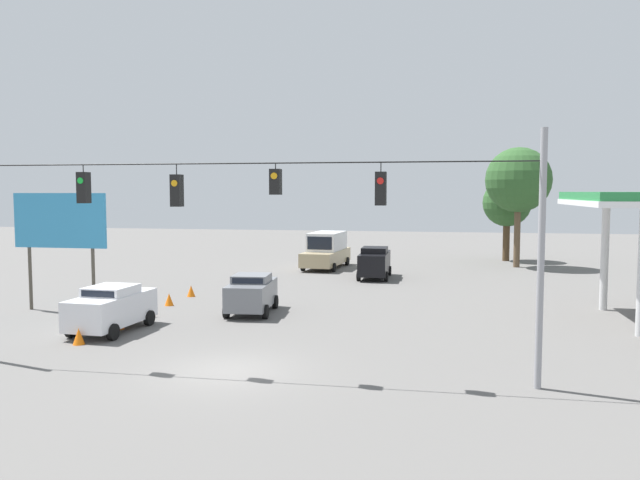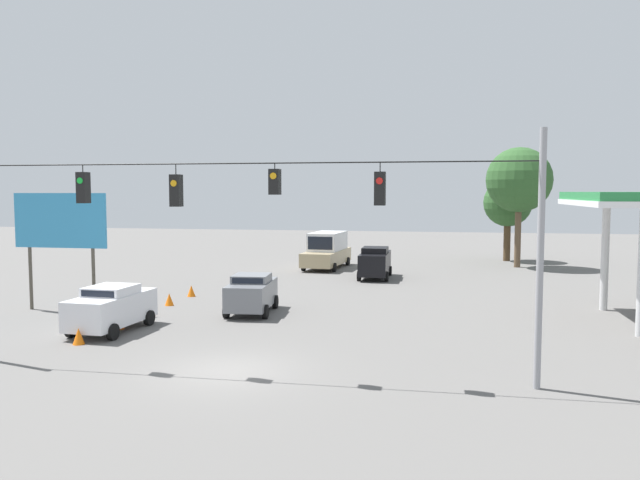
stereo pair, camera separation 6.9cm
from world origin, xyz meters
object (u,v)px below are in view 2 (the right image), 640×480
object	(u,v)px
overhead_signal_span	(224,224)
roadside_billboard	(60,226)
sedan_grey_withflow_mid	(252,293)
tree_horizon_right	(508,203)
sedan_white_parked_shoulder	(112,307)
traffic_cone_fifth	(191,291)
traffic_cone_nearest	(79,336)
traffic_cone_fourth	(169,299)
traffic_cone_third	(150,309)
sedan_black_oncoming_deep	(375,262)
box_truck_tan_withflow_deep	(327,250)
traffic_cone_second	(119,322)
tree_horizon_left	(519,180)

from	to	relation	value
overhead_signal_span	roadside_billboard	xyz separation A→B (m)	(11.01, -8.16, -0.63)
sedan_grey_withflow_mid	tree_horizon_right	world-z (taller)	tree_horizon_right
sedan_white_parked_shoulder	roadside_billboard	size ratio (longest dim) A/B	0.77
tree_horizon_right	traffic_cone_fifth	bearing A→B (deg)	48.67
overhead_signal_span	sedan_grey_withflow_mid	size ratio (longest dim) A/B	4.76
sedan_grey_withflow_mid	traffic_cone_nearest	distance (m)	8.34
traffic_cone_fourth	traffic_cone_fifth	world-z (taller)	same
sedan_white_parked_shoulder	traffic_cone_third	bearing A→B (deg)	-91.61
traffic_cone_third	sedan_black_oncoming_deep	bearing A→B (deg)	-121.93
traffic_cone_nearest	traffic_cone_third	bearing A→B (deg)	-91.87
overhead_signal_span	box_truck_tan_withflow_deep	bearing A→B (deg)	-86.74
sedan_grey_withflow_mid	sedan_white_parked_shoulder	xyz separation A→B (m)	(4.48, 4.70, 0.02)
traffic_cone_second	traffic_cone_third	xyz separation A→B (m)	(0.00, -2.86, 0.00)
sedan_black_oncoming_deep	traffic_cone_second	xyz separation A→B (m)	(8.87, 17.10, -0.75)
overhead_signal_span	traffic_cone_fifth	bearing A→B (deg)	-63.44
tree_horizon_left	traffic_cone_third	bearing A→B (deg)	49.71
traffic_cone_third	sedan_white_parked_shoulder	bearing A→B (deg)	88.39
sedan_black_oncoming_deep	tree_horizon_left	distance (m)	13.76
traffic_cone_fifth	tree_horizon_right	size ratio (longest dim) A/B	0.09
sedan_grey_withflow_mid	sedan_black_oncoming_deep	xyz separation A→B (m)	(-4.49, -12.79, 0.11)
traffic_cone_fifth	tree_horizon_left	world-z (taller)	tree_horizon_left
traffic_cone_third	tree_horizon_left	distance (m)	29.65
box_truck_tan_withflow_deep	roadside_billboard	world-z (taller)	roadside_billboard
box_truck_tan_withflow_deep	tree_horizon_left	bearing A→B (deg)	-167.62
tree_horizon_right	sedan_grey_withflow_mid	bearing A→B (deg)	60.62
box_truck_tan_withflow_deep	traffic_cone_second	xyz separation A→B (m)	(4.81, 21.92, -1.01)
sedan_black_oncoming_deep	tree_horizon_right	distance (m)	15.90
traffic_cone_third	traffic_cone_fourth	xyz separation A→B (m)	(0.21, -2.53, 0.00)
sedan_white_parked_shoulder	sedan_black_oncoming_deep	xyz separation A→B (m)	(-8.96, -17.49, 0.09)
roadside_billboard	traffic_cone_fourth	bearing A→B (deg)	-154.26
traffic_cone_third	traffic_cone_fourth	world-z (taller)	same
box_truck_tan_withflow_deep	traffic_cone_fifth	size ratio (longest dim) A/B	10.49
traffic_cone_second	traffic_cone_fourth	bearing A→B (deg)	-87.73
traffic_cone_third	overhead_signal_span	bearing A→B (deg)	129.20
overhead_signal_span	sedan_white_parked_shoulder	size ratio (longest dim) A/B	4.39
box_truck_tan_withflow_deep	traffic_cone_second	bearing A→B (deg)	77.62
traffic_cone_nearest	tree_horizon_right	bearing A→B (deg)	-120.26
box_truck_tan_withflow_deep	traffic_cone_third	size ratio (longest dim) A/B	10.49
box_truck_tan_withflow_deep	traffic_cone_fourth	bearing A→B (deg)	73.09
traffic_cone_second	tree_horizon_left	xyz separation A→B (m)	(-18.75, -24.98, 6.18)
overhead_signal_span	box_truck_tan_withflow_deep	world-z (taller)	overhead_signal_span
sedan_white_parked_shoulder	traffic_cone_fourth	distance (m)	5.81
sedan_white_parked_shoulder	traffic_cone_second	distance (m)	0.77
sedan_black_oncoming_deep	traffic_cone_third	world-z (taller)	sedan_black_oncoming_deep
traffic_cone_nearest	roadside_billboard	world-z (taller)	roadside_billboard
traffic_cone_fourth	tree_horizon_left	size ratio (longest dim) A/B	0.07
sedan_grey_withflow_mid	traffic_cone_nearest	xyz separation A→B (m)	(4.57, 6.95, -0.64)
box_truck_tan_withflow_deep	tree_horizon_right	bearing A→B (deg)	-151.68
box_truck_tan_withflow_deep	roadside_billboard	bearing A→B (deg)	63.09
traffic_cone_third	tree_horizon_right	xyz separation A→B (m)	(-18.44, -26.41, 4.40)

